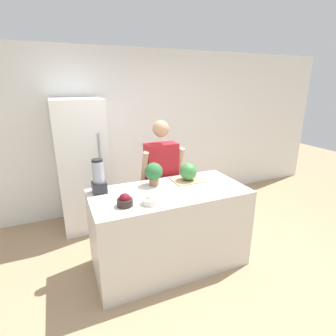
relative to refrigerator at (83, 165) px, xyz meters
name	(u,v)px	position (x,y,z in m)	size (l,w,h in m)	color
ground_plane	(185,285)	(0.78, -1.76, -0.94)	(14.00, 14.00, 0.00)	tan
wall_back	(127,132)	(0.78, 0.40, 0.36)	(8.00, 0.06, 2.60)	white
counter_island	(169,228)	(0.78, -1.35, -0.47)	(1.73, 0.83, 0.94)	beige
refrigerator	(83,165)	(0.00, 0.00, 0.00)	(0.67, 0.72, 1.88)	white
person	(161,180)	(0.92, -0.75, -0.10)	(0.56, 0.26, 1.63)	#4C608C
cutting_board	(186,180)	(1.09, -1.15, 0.01)	(0.33, 0.30, 0.01)	tan
watermelon	(188,172)	(1.11, -1.16, 0.12)	(0.21, 0.21, 0.21)	#3D7F3D
bowl_cherries	(125,201)	(0.23, -1.52, 0.05)	(0.16, 0.16, 0.13)	#2D231E
bowl_cream	(151,200)	(0.48, -1.58, 0.04)	(0.17, 0.17, 0.11)	white
blender	(99,178)	(0.07, -1.09, 0.17)	(0.15, 0.15, 0.37)	#28282D
potted_plant	(154,173)	(0.68, -1.12, 0.15)	(0.21, 0.21, 0.27)	#996647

